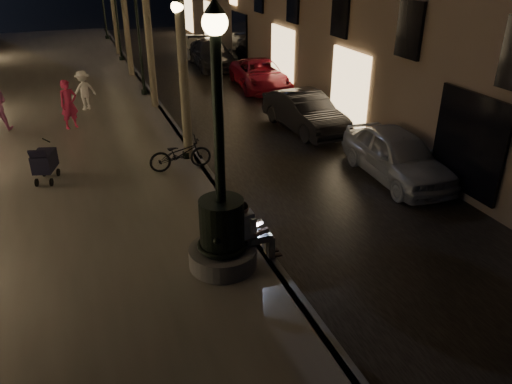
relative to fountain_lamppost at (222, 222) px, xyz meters
name	(u,v)px	position (x,y,z in m)	size (l,w,h in m)	color
ground	(156,104)	(1.00, 13.00, -1.21)	(120.00, 120.00, 0.00)	black
cobble_lane	(222,97)	(4.00, 13.00, -1.20)	(6.00, 45.00, 0.02)	black
promenade	(58,111)	(-3.00, 13.00, -1.11)	(8.00, 45.00, 0.20)	#615D56
curb_strip	(156,101)	(1.00, 13.00, -1.11)	(0.25, 45.00, 0.20)	#59595B
fountain_lamppost	(222,222)	(0.00, 0.00, 0.00)	(1.40, 1.40, 5.21)	#59595B
seated_man_laptop	(251,229)	(0.61, 0.00, -0.28)	(1.02, 0.35, 1.39)	tan
lamp_curb_a	(181,59)	(0.70, 6.00, 2.02)	(0.36, 0.36, 4.81)	black
lamp_curb_b	(138,23)	(0.70, 14.00, 2.02)	(0.36, 0.36, 4.81)	black
lamp_curb_c	(115,5)	(0.70, 22.00, 2.02)	(0.36, 0.36, 4.81)	black
stroller	(44,161)	(-3.38, 5.67, -0.41)	(0.71, 1.19, 1.20)	black
car_front	(397,155)	(6.14, 2.78, -0.49)	(1.71, 4.24, 1.44)	#B0B3B8
car_second	(305,112)	(5.51, 7.58, -0.52)	(1.47, 4.21, 1.39)	black
car_third	(261,75)	(6.20, 13.82, -0.55)	(2.20, 4.77, 1.33)	maroon
car_rear	(212,54)	(5.34, 19.20, -0.49)	(2.01, 4.95, 1.44)	#2A2B2F
car_fifth	(194,46)	(5.19, 22.50, -0.60)	(1.29, 3.71, 1.22)	#A8A9A3
pedestrian_red	(69,104)	(-2.53, 10.28, -0.14)	(0.64, 0.42, 1.75)	#C5274F
pedestrian_white	(84,90)	(-1.90, 12.51, -0.23)	(1.00, 0.58, 1.56)	white
bicycle	(180,154)	(0.32, 5.19, -0.53)	(0.64, 1.84, 0.96)	black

